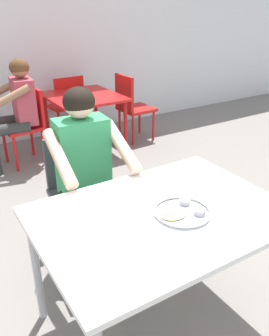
# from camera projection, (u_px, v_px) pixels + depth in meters

# --- Properties ---
(ground_plane) EXTENTS (12.00, 12.00, 0.05)m
(ground_plane) POSITION_uv_depth(u_px,v_px,m) (165.00, 313.00, 2.19)
(ground_plane) COLOR slate
(table_foreground) EXTENTS (1.25, 0.90, 0.76)m
(table_foreground) POSITION_uv_depth(u_px,v_px,m) (161.00, 224.00, 1.82)
(table_foreground) COLOR white
(table_foreground) RESTS_ON ground
(thali_tray) EXTENTS (0.29, 0.29, 0.03)m
(thali_tray) POSITION_uv_depth(u_px,v_px,m) (182.00, 212.00, 1.78)
(thali_tray) COLOR #B7BABF
(thali_tray) RESTS_ON table_foreground
(chair_foreground) EXTENTS (0.45, 0.42, 0.85)m
(chair_foreground) POSITION_uv_depth(u_px,v_px,m) (78.00, 185.00, 2.59)
(chair_foreground) COLOR #3F3F44
(chair_foreground) RESTS_ON ground
(diner_foreground) EXTENTS (0.52, 0.57, 1.24)m
(diner_foreground) POSITION_uv_depth(u_px,v_px,m) (88.00, 166.00, 2.32)
(diner_foreground) COLOR #252525
(diner_foreground) RESTS_ON ground
(table_background_red) EXTENTS (0.81, 0.91, 0.70)m
(table_background_red) POSITION_uv_depth(u_px,v_px,m) (84.00, 102.00, 4.23)
(table_background_red) COLOR red
(table_background_red) RESTS_ON ground
(chair_red_left) EXTENTS (0.45, 0.45, 0.85)m
(chair_red_left) POSITION_uv_depth(u_px,v_px,m) (28.00, 121.00, 3.99)
(chair_red_left) COLOR red
(chair_red_left) RESTS_ON ground
(chair_red_right) EXTENTS (0.43, 0.42, 0.88)m
(chair_red_right) POSITION_uv_depth(u_px,v_px,m) (131.00, 104.00, 4.62)
(chair_red_right) COLOR red
(chair_red_right) RESTS_ON ground
(chair_red_far) EXTENTS (0.45, 0.42, 0.83)m
(chair_red_far) POSITION_uv_depth(u_px,v_px,m) (67.00, 102.00, 4.75)
(chair_red_far) COLOR red
(chair_red_far) RESTS_ON ground
(patron_background) EXTENTS (0.57, 0.52, 1.18)m
(patron_background) POSITION_uv_depth(u_px,v_px,m) (15.00, 104.00, 3.82)
(patron_background) COLOR #303030
(patron_background) RESTS_ON ground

